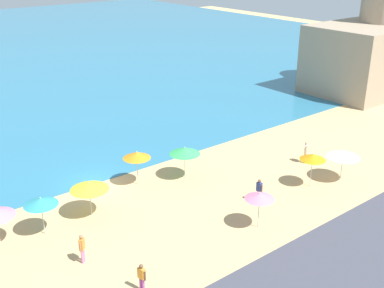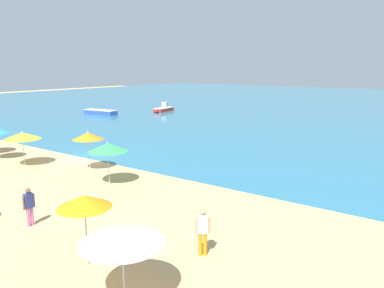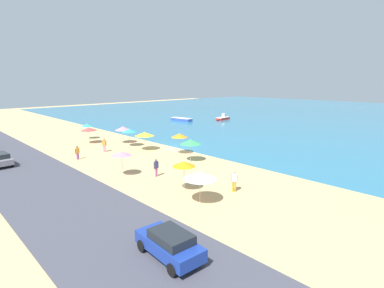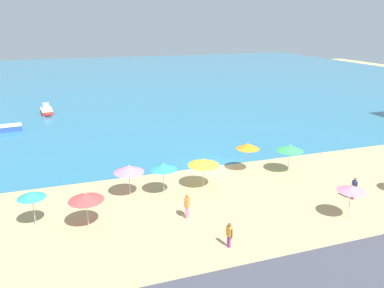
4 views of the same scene
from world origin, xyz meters
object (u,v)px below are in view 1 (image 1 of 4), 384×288
Objects in this scene: beach_umbrella_8 at (313,157)px; bather_0 at (306,151)px; beach_umbrella_3 at (260,196)px; harbor_fortress at (372,41)px; beach_umbrella_0 at (137,155)px; beach_umbrella_7 at (185,151)px; bather_2 at (259,189)px; bather_3 at (142,276)px; beach_umbrella_6 at (344,154)px; beach_umbrella_4 at (41,201)px; bather_1 at (82,247)px; beach_umbrella_1 at (89,186)px.

bather_0 is at bearing 44.59° from beach_umbrella_8.
harbor_fortress reaches higher than beach_umbrella_3.
beach_umbrella_3 is 10.92m from bather_0.
beach_umbrella_7 is at bearing -21.41° from beach_umbrella_0.
bather_0 is (9.25, -3.87, -1.21)m from beach_umbrella_7.
beach_umbrella_0 is 3.60m from beach_umbrella_7.
bather_2 is 32.96m from harbor_fortress.
bather_2 is 1.08× the size of bather_3.
beach_umbrella_6 is 1.37× the size of bather_0.
harbor_fortress is (43.54, 6.16, 3.60)m from beach_umbrella_4.
beach_umbrella_6 reaches higher than beach_umbrella_3.
bather_3 is 0.10× the size of harbor_fortress.
beach_umbrella_3 is at bearing -136.56° from bather_2.
bather_1 is at bearing 174.15° from bather_2.
bather_3 is (-11.24, -2.74, -0.08)m from bather_2.
beach_umbrella_4 reaches higher than bather_3.
beach_umbrella_6 is at bearing -95.17° from bather_0.
beach_umbrella_7 is at bearing 23.88° from bather_1.
beach_umbrella_6 is at bearing -35.74° from beach_umbrella_0.
beach_umbrella_1 is 8.10m from beach_umbrella_7.
beach_umbrella_6 reaches higher than beach_umbrella_1.
bather_1 is at bearing 107.46° from bather_3.
beach_umbrella_0 is at bearing 158.59° from beach_umbrella_7.
beach_umbrella_8 is (9.68, -8.06, -0.01)m from beach_umbrella_0.
beach_umbrella_4 is at bearing 102.55° from bather_3.
harbor_fortress is at bearing 9.61° from beach_umbrella_7.
beach_umbrella_8 is at bearing -8.29° from bather_2.
bather_0 is (2.92, 2.88, -1.31)m from beach_umbrella_8.
beach_umbrella_4 is 4.30m from bather_1.
beach_umbrella_3 is 10.81m from bather_1.
bather_1 is (-2.73, -4.27, -1.13)m from beach_umbrella_1.
harbor_fortress is at bearing 22.71° from beach_umbrella_3.
beach_umbrella_6 is 7.47m from bather_2.
beach_umbrella_3 is at bearing -74.37° from beach_umbrella_0.
beach_umbrella_7 is (8.09, 0.52, 0.10)m from beach_umbrella_1.
beach_umbrella_8 is 1.64× the size of bather_3.
bather_1 reaches higher than bather_3.
beach_umbrella_1 is 0.99× the size of beach_umbrella_4.
beach_umbrella_0 reaches higher than bather_2.
harbor_fortress reaches higher than bather_3.
beach_umbrella_3 reaches higher than beach_umbrella_1.
beach_umbrella_8 is at bearing -23.35° from beach_umbrella_1.
harbor_fortress reaches higher than beach_umbrella_1.
bather_0 reaches higher than bather_1.
beach_umbrella_7 is 11.90m from bather_1.
bather_1 is 12.57m from bather_2.
beach_umbrella_1 is at bearing 57.36° from bather_1.
bather_3 is (1.80, -8.10, -1.34)m from beach_umbrella_4.
bather_3 is at bearing -121.51° from beach_umbrella_0.
beach_umbrella_6 reaches higher than bather_2.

